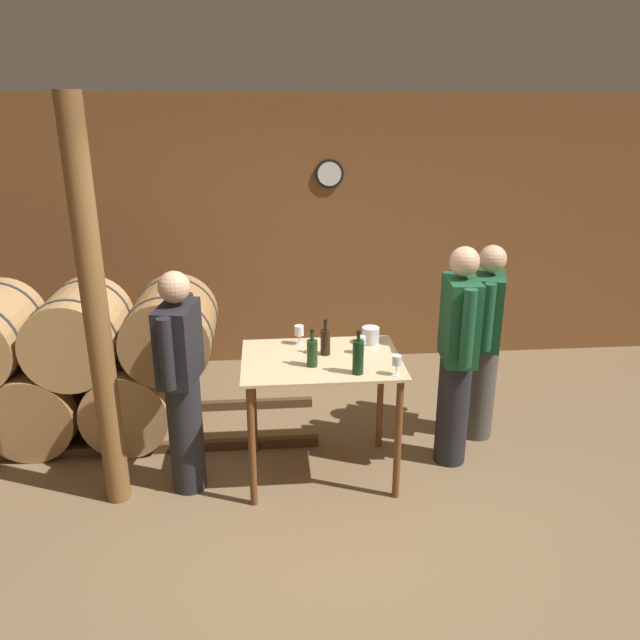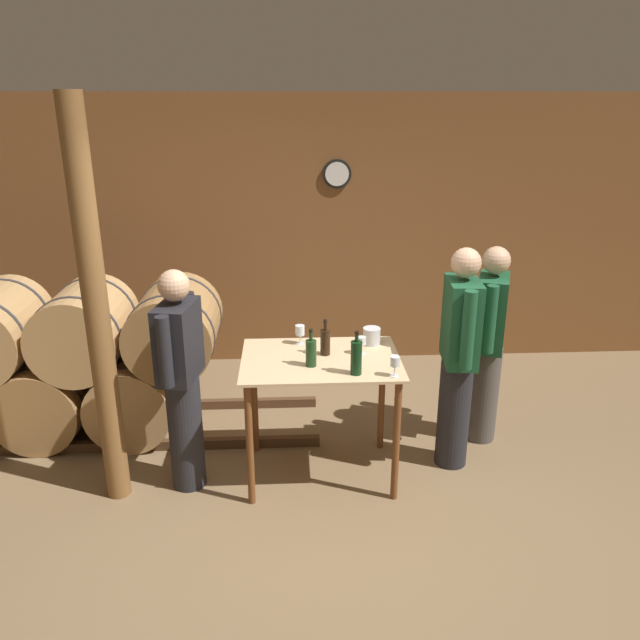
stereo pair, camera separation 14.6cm
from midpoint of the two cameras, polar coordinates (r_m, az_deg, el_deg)
The scene contains 15 objects.
ground_plane at distance 4.48m, azimuth 1.41°, elevation -16.73°, with size 14.00×14.00×0.00m, color brown.
back_wall at distance 6.35m, azimuth -1.14°, elevation 7.92°, with size 8.40×0.08×2.70m.
barrel_rack at distance 5.44m, azimuth -23.24°, elevation -3.97°, with size 4.41×0.84×1.27m.
tasting_table at distance 4.44m, azimuth -0.84°, elevation -5.53°, with size 1.11×0.80×0.93m.
wooden_post at distance 4.20m, azimuth -20.71°, elevation 0.25°, with size 0.16×0.16×2.70m.
wine_bottle_far_left at distance 4.22m, azimuth -1.71°, elevation -2.97°, with size 0.07×0.07×0.27m.
wine_bottle_left at distance 4.40m, azimuth -0.46°, elevation -1.95°, with size 0.07×0.07×0.26m.
wine_bottle_center at distance 4.10m, azimuth 2.48°, elevation -3.35°, with size 0.08×0.08×0.30m.
wine_glass_near_left at distance 4.58m, azimuth -2.84°, elevation -1.02°, with size 0.07×0.07×0.14m.
wine_glass_near_center at distance 4.42m, azimuth 2.87°, elevation -1.93°, with size 0.06×0.06×0.13m.
wine_glass_near_right at distance 4.10m, azimuth 6.02°, elevation -3.77°, with size 0.06×0.06×0.14m.
ice_bucket at distance 4.62m, azimuth 3.75°, elevation -1.42°, with size 0.13×0.13×0.13m.
person_host at distance 4.36m, azimuth -13.48°, elevation -5.34°, with size 0.29×0.58×1.61m.
person_visitor_with_scarf at distance 5.07m, azimuth 14.04°, elevation -1.76°, with size 0.34×0.56×1.61m.
person_visitor_bearded at distance 4.64m, azimuth 11.55°, elevation -3.01°, with size 0.25×0.59×1.69m.
Camera 1 is at (-0.49, -3.56, 2.67)m, focal length 35.00 mm.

